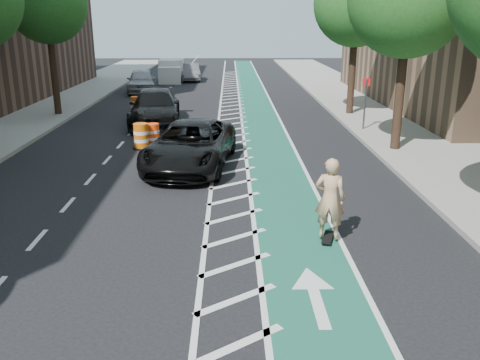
{
  "coord_description": "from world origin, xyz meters",
  "views": [
    {
      "loc": [
        1.41,
        -11.16,
        5.0
      ],
      "look_at": [
        1.65,
        1.17,
        1.1
      ],
      "focal_mm": 38.0,
      "sensor_mm": 36.0,
      "label": 1
    }
  ],
  "objects_px": {
    "skateboarder": "(330,198)",
    "suv_far": "(155,108)",
    "suv_near": "(190,145)",
    "barrel_a": "(141,137)"
  },
  "relations": [
    {
      "from": "barrel_a",
      "to": "suv_far",
      "type": "bearing_deg",
      "value": 91.35
    },
    {
      "from": "suv_far",
      "to": "barrel_a",
      "type": "distance_m",
      "value": 4.99
    },
    {
      "from": "skateboarder",
      "to": "barrel_a",
      "type": "relative_size",
      "value": 1.88
    },
    {
      "from": "skateboarder",
      "to": "suv_far",
      "type": "bearing_deg",
      "value": -49.74
    },
    {
      "from": "suv_near",
      "to": "barrel_a",
      "type": "height_order",
      "value": "suv_near"
    },
    {
      "from": "suv_near",
      "to": "suv_far",
      "type": "bearing_deg",
      "value": 114.39
    },
    {
      "from": "suv_near",
      "to": "suv_far",
      "type": "distance_m",
      "value": 8.06
    },
    {
      "from": "skateboarder",
      "to": "suv_near",
      "type": "distance_m",
      "value": 7.43
    },
    {
      "from": "skateboarder",
      "to": "suv_near",
      "type": "height_order",
      "value": "skateboarder"
    },
    {
      "from": "skateboarder",
      "to": "barrel_a",
      "type": "xyz_separation_m",
      "value": [
        -5.9,
        9.17,
        -0.58
      ]
    }
  ]
}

